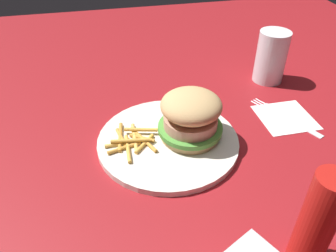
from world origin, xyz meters
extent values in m
plane|color=maroon|center=(0.00, 0.00, 0.00)|extent=(1.60, 1.60, 0.00)
cylinder|color=silver|center=(-0.03, -0.02, 0.01)|extent=(0.27, 0.27, 0.01)
cylinder|color=tan|center=(0.01, -0.02, 0.02)|extent=(0.11, 0.11, 0.01)
cylinder|color=#4C9338|center=(0.01, -0.02, 0.03)|extent=(0.12, 0.12, 0.01)
cylinder|color=tan|center=(0.01, -0.02, 0.05)|extent=(0.10, 0.10, 0.02)
ellipsoid|color=tan|center=(0.01, -0.02, 0.08)|extent=(0.11, 0.11, 0.05)
cylinder|color=gold|center=(-0.12, 0.00, 0.02)|extent=(0.02, 0.08, 0.01)
cylinder|color=gold|center=(-0.08, -0.02, 0.02)|extent=(0.04, 0.08, 0.01)
cylinder|color=#E5B251|center=(-0.11, -0.02, 0.02)|extent=(0.07, 0.01, 0.01)
cylinder|color=gold|center=(-0.08, -0.01, 0.02)|extent=(0.05, 0.03, 0.01)
cylinder|color=gold|center=(-0.12, 0.00, 0.02)|extent=(0.02, 0.05, 0.01)
cylinder|color=gold|center=(-0.11, -0.04, 0.02)|extent=(0.01, 0.07, 0.01)
cylinder|color=gold|center=(-0.08, -0.03, 0.02)|extent=(0.04, 0.05, 0.01)
cylinder|color=gold|center=(-0.08, 0.01, 0.02)|extent=(0.06, 0.02, 0.01)
cylinder|color=gold|center=(-0.11, -0.03, 0.02)|extent=(0.06, 0.02, 0.01)
cylinder|color=gold|center=(-0.10, -0.02, 0.02)|extent=(0.07, 0.02, 0.01)
cylinder|color=#E5B251|center=(-0.09, -0.01, 0.02)|extent=(0.01, 0.08, 0.01)
cube|color=white|center=(0.23, 0.01, 0.00)|extent=(0.11, 0.11, 0.00)
cube|color=silver|center=(0.25, -0.02, 0.00)|extent=(0.06, 0.11, 0.00)
cube|color=silver|center=(0.21, 0.05, 0.00)|extent=(0.04, 0.04, 0.00)
cylinder|color=silver|center=(0.21, 0.08, 0.00)|extent=(0.01, 0.03, 0.00)
cylinder|color=silver|center=(0.20, 0.07, 0.00)|extent=(0.01, 0.03, 0.00)
cylinder|color=silver|center=(0.19, 0.07, 0.00)|extent=(0.01, 0.03, 0.00)
cylinder|color=silver|center=(0.27, 0.17, 0.06)|extent=(0.07, 0.07, 0.12)
cylinder|color=orange|center=(0.27, 0.17, 0.04)|extent=(0.07, 0.07, 0.08)
cylinder|color=#B21914|center=(0.10, -0.29, 0.08)|extent=(0.04, 0.04, 0.15)
camera|label=1|loc=(-0.14, -0.50, 0.41)|focal=35.69mm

